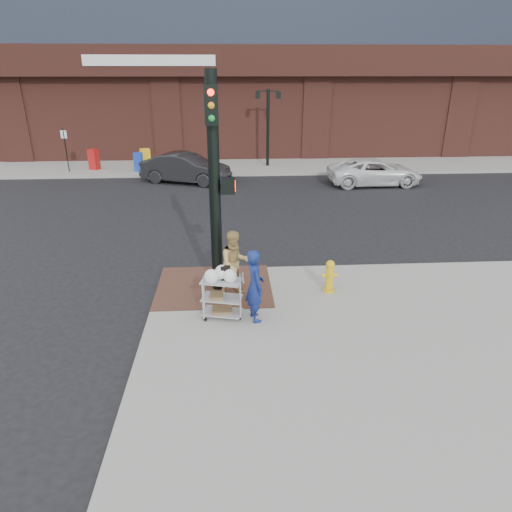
{
  "coord_description": "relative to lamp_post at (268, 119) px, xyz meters",
  "views": [
    {
      "loc": [
        -0.18,
        -9.3,
        5.14
      ],
      "look_at": [
        0.39,
        0.14,
        1.25
      ],
      "focal_mm": 32.0,
      "sensor_mm": 36.0,
      "label": 1
    }
  ],
  "objects": [
    {
      "name": "newsbox_red",
      "position": [
        -9.31,
        -0.48,
        -1.93
      ],
      "size": [
        0.57,
        0.55,
        1.07
      ],
      "primitive_type": "cube",
      "rotation": [
        0.0,
        0.0,
        -0.4
      ],
      "color": "#B11414",
      "rests_on": "sidewalk_far"
    },
    {
      "name": "minivan_white",
      "position": [
        4.74,
        -4.21,
        -2.01
      ],
      "size": [
        4.44,
        2.15,
        1.22
      ],
      "primitive_type": "imported",
      "rotation": [
        0.0,
        0.0,
        1.6
      ],
      "color": "white",
      "rests_on": "ground"
    },
    {
      "name": "fire_hydrant",
      "position": [
        0.17,
        -15.55,
        -2.05
      ],
      "size": [
        0.38,
        0.27,
        0.81
      ],
      "color": "gold",
      "rests_on": "sidewalk_near"
    },
    {
      "name": "traffic_signal_pole",
      "position": [
        -2.48,
        -15.23,
        0.21
      ],
      "size": [
        0.61,
        0.51,
        5.0
      ],
      "color": "black",
      "rests_on": "sidewalk_near"
    },
    {
      "name": "parking_sign",
      "position": [
        -10.5,
        -1.0,
        -1.37
      ],
      "size": [
        0.05,
        0.05,
        2.2
      ],
      "primitive_type": "cylinder",
      "color": "black",
      "rests_on": "sidewalk_far"
    },
    {
      "name": "sidewalk_far",
      "position": [
        10.5,
        16.0,
        -2.54
      ],
      "size": [
        65.0,
        36.0,
        0.15
      ],
      "primitive_type": "cube",
      "color": "gray",
      "rests_on": "ground"
    },
    {
      "name": "newsbox_yellow",
      "position": [
        -6.55,
        -0.73,
        -1.92
      ],
      "size": [
        0.59,
        0.57,
        1.1
      ],
      "primitive_type": "cube",
      "rotation": [
        0.0,
        0.0,
        0.43
      ],
      "color": "yellow",
      "rests_on": "sidewalk_far"
    },
    {
      "name": "pedestrian_tan",
      "position": [
        -2.07,
        -15.54,
        -1.68
      ],
      "size": [
        0.93,
        0.82,
        1.58
      ],
      "primitive_type": "imported",
      "rotation": [
        0.0,
        0.0,
        0.35
      ],
      "color": "tan",
      "rests_on": "sidewalk_near"
    },
    {
      "name": "brick_curb_ramp",
      "position": [
        -2.6,
        -15.1,
        -2.46
      ],
      "size": [
        2.8,
        2.4,
        0.01
      ],
      "primitive_type": "cube",
      "color": "#533227",
      "rests_on": "sidewalk_near"
    },
    {
      "name": "ground",
      "position": [
        -2.0,
        -16.0,
        -2.62
      ],
      "size": [
        220.0,
        220.0,
        0.0
      ],
      "primitive_type": "plane",
      "color": "black",
      "rests_on": "ground"
    },
    {
      "name": "sedan_dark",
      "position": [
        -4.24,
        -3.23,
        -1.91
      ],
      "size": [
        4.53,
        2.93,
        1.41
      ],
      "primitive_type": "imported",
      "rotation": [
        0.0,
        0.0,
        1.2
      ],
      "color": "black",
      "rests_on": "ground"
    },
    {
      "name": "newsbox_blue",
      "position": [
        -6.85,
        -1.18,
        -1.98
      ],
      "size": [
        0.45,
        0.41,
        0.98
      ],
      "primitive_type": "cube",
      "rotation": [
        0.0,
        0.0,
        -0.1
      ],
      "color": "#1B3AB4",
      "rests_on": "sidewalk_far"
    },
    {
      "name": "lamp_post",
      "position": [
        0.0,
        0.0,
        0.0
      ],
      "size": [
        1.32,
        0.22,
        4.0
      ],
      "color": "black",
      "rests_on": "sidewalk_far"
    },
    {
      "name": "woman_blue",
      "position": [
        -1.68,
        -16.74,
        -1.67
      ],
      "size": [
        0.51,
        0.66,
        1.6
      ],
      "primitive_type": "imported",
      "rotation": [
        0.0,
        0.0,
        1.81
      ],
      "color": "navy",
      "rests_on": "sidewalk_near"
    },
    {
      "name": "utility_cart",
      "position": [
        -2.38,
        -16.59,
        -1.94
      ],
      "size": [
        0.93,
        0.65,
        1.17
      ],
      "color": "#9D9DA2",
      "rests_on": "sidewalk_near"
    }
  ]
}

